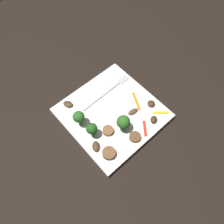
% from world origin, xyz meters
% --- Properties ---
extents(ground_plane, '(1.40, 1.40, 0.00)m').
position_xyz_m(ground_plane, '(0.00, 0.00, 0.00)').
color(ground_plane, black).
extents(plate, '(0.26, 0.26, 0.02)m').
position_xyz_m(plate, '(0.00, 0.00, 0.01)').
color(plate, white).
rests_on(plate, ground_plane).
extents(fork, '(0.18, 0.02, 0.00)m').
position_xyz_m(fork, '(0.04, 0.06, 0.02)').
color(fork, silver).
rests_on(fork, plate).
extents(broccoli_floret_0, '(0.03, 0.03, 0.05)m').
position_xyz_m(broccoli_floret_0, '(-0.09, 0.03, 0.05)').
color(broccoli_floret_0, '#347525').
rests_on(broccoli_floret_0, plate).
extents(broccoli_floret_1, '(0.03, 0.03, 0.05)m').
position_xyz_m(broccoli_floret_1, '(-0.09, -0.02, 0.05)').
color(broccoli_floret_1, '#296420').
rests_on(broccoli_floret_1, plate).
extents(broccoli_floret_2, '(0.04, 0.04, 0.06)m').
position_xyz_m(broccoli_floret_2, '(-0.01, -0.06, 0.05)').
color(broccoli_floret_2, '#347525').
rests_on(broccoli_floret_2, plate).
extents(sausage_slice_0, '(0.05, 0.05, 0.02)m').
position_xyz_m(sausage_slice_0, '(-0.09, -0.09, 0.03)').
color(sausage_slice_0, brown).
rests_on(sausage_slice_0, plate).
extents(sausage_slice_1, '(0.04, 0.04, 0.01)m').
position_xyz_m(sausage_slice_1, '(-0.01, -0.10, 0.02)').
color(sausage_slice_1, brown).
rests_on(sausage_slice_1, plate).
extents(sausage_slice_2, '(0.03, 0.03, 0.01)m').
position_xyz_m(sausage_slice_2, '(-0.05, -0.04, 0.02)').
color(sausage_slice_2, brown).
rests_on(sausage_slice_2, plate).
extents(mushroom_0, '(0.03, 0.03, 0.01)m').
position_xyz_m(mushroom_0, '(0.07, -0.10, 0.02)').
color(mushroom_0, '#422B19').
rests_on(mushroom_0, plate).
extents(mushroom_1, '(0.03, 0.02, 0.01)m').
position_xyz_m(mushroom_1, '(0.04, -0.04, 0.02)').
color(mushroom_1, brown).
rests_on(mushroom_1, plate).
extents(mushroom_2, '(0.03, 0.03, 0.01)m').
position_xyz_m(mushroom_2, '(-0.08, 0.10, 0.02)').
color(mushroom_2, '#4C331E').
rests_on(mushroom_2, plate).
extents(mushroom_3, '(0.03, 0.03, 0.01)m').
position_xyz_m(mushroom_3, '(-0.10, -0.05, 0.02)').
color(mushroom_3, '#4C331E').
rests_on(mushroom_3, plate).
extents(mushroom_4, '(0.03, 0.03, 0.01)m').
position_xyz_m(mushroom_4, '(0.10, -0.06, 0.02)').
color(mushroom_4, '#422B19').
rests_on(mushroom_4, plate).
extents(pepper_strip_0, '(0.03, 0.06, 0.00)m').
position_xyz_m(pepper_strip_0, '(0.08, -0.02, 0.02)').
color(pepper_strip_0, orange).
rests_on(pepper_strip_0, plate).
extents(pepper_strip_1, '(0.04, 0.03, 0.00)m').
position_xyz_m(pepper_strip_1, '(0.10, -0.10, 0.02)').
color(pepper_strip_1, yellow).
rests_on(pepper_strip_1, plate).
extents(pepper_strip_2, '(0.03, 0.04, 0.00)m').
position_xyz_m(pepper_strip_2, '(0.03, -0.10, 0.02)').
color(pepper_strip_2, red).
rests_on(pepper_strip_2, plate).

